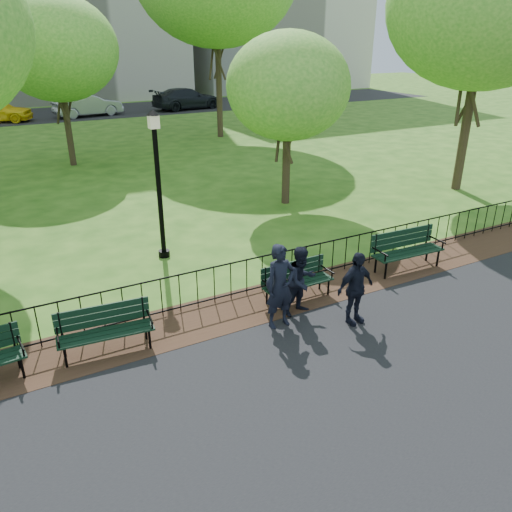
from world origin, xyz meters
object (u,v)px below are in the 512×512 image
park_bench_left_a (104,325)px  lamppost (158,181)px  tree_mid_e (486,4)px  tree_far_c (56,49)px  person_left (280,286)px  person_mid (301,281)px  park_bench_main (288,279)px  sedan_dark (187,99)px  tree_near_e (288,87)px  park_bench_right_a (406,246)px  sedan_silver (88,105)px  person_right (355,288)px

park_bench_left_a → lamppost: size_ratio=0.46×
tree_mid_e → tree_far_c: size_ratio=1.29×
person_left → person_mid: (0.65, 0.21, -0.13)m
park_bench_main → sedan_dark: bearing=71.5°
tree_far_c → lamppost: bearing=-89.2°
person_left → tree_far_c: bearing=91.4°
park_bench_left_a → person_mid: person_mid is taller
tree_near_e → sedan_dark: 26.35m
tree_near_e → lamppost: bearing=-155.2°
tree_far_c → park_bench_left_a: bearing=-98.0°
park_bench_left_a → park_bench_right_a: bearing=5.9°
park_bench_main → sedan_dark: 33.22m
tree_far_c → sedan_dark: bearing=53.1°
tree_near_e → tree_mid_e: (6.77, -1.67, 2.51)m
park_bench_right_a → park_bench_left_a: bearing=-176.6°
sedan_silver → lamppost: bearing=162.6°
park_bench_left_a → park_bench_right_a: size_ratio=0.90×
park_bench_main → sedan_silver: sedan_silver is taller
lamppost → sedan_dark: (11.68, 27.89, -1.24)m
sedan_dark → lamppost: bearing=149.0°
park_bench_main → tree_mid_e: tree_mid_e is taller
person_right → sedan_dark: (9.40, 33.00, 0.06)m
person_right → sedan_dark: sedan_dark is taller
sedan_dark → tree_near_e: bearing=157.8°
sedan_silver → tree_near_e: bearing=174.0°
tree_far_c → person_right: (2.45, -17.22, -4.19)m
tree_mid_e → person_right: tree_mid_e is taller
person_mid → park_bench_right_a: bearing=0.8°
person_mid → person_right: person_right is taller
park_bench_main → person_left: size_ratio=0.97×
park_bench_main → person_left: 1.03m
tree_near_e → person_mid: bearing=-119.5°
person_left → sedan_dark: (10.78, 32.37, -0.05)m
park_bench_main → park_bench_right_a: size_ratio=0.87×
park_bench_right_a → person_left: (-4.19, -0.83, 0.27)m
lamppost → tree_near_e: bearing=24.8°
park_bench_left_a → sedan_dark: bearing=71.5°
person_left → sedan_dark: bearing=69.3°
park_bench_right_a → tree_far_c: bearing=111.5°
park_bench_main → lamppost: 4.33m
tree_far_c → person_mid: 16.99m
park_bench_main → person_mid: 0.56m
lamppost → person_mid: bearing=-70.1°
tree_mid_e → person_left: 13.62m
park_bench_right_a → lamppost: lamppost is taller
park_bench_right_a → tree_mid_e: 10.18m
person_right → tree_near_e: bearing=63.5°
sedan_dark → tree_far_c: bearing=134.8°
tree_near_e → person_mid: (-3.83, -6.76, -3.17)m
park_bench_right_a → tree_far_c: (-5.26, 15.76, 4.35)m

